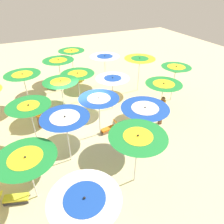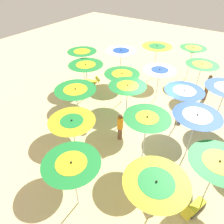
# 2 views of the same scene
# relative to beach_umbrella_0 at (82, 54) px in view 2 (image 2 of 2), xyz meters

# --- Properties ---
(ground) EXTENTS (41.84, 41.84, 0.04)m
(ground) POSITION_rel_beach_umbrella_0_xyz_m (6.26, -1.36, -2.28)
(ground) COLOR beige
(beach_umbrella_0) EXTENTS (2.06, 2.06, 2.50)m
(beach_umbrella_0) POSITION_rel_beach_umbrella_0_xyz_m (0.00, 0.00, 0.00)
(beach_umbrella_0) COLOR silver
(beach_umbrella_0) RESTS_ON ground
(beach_umbrella_1) EXTENTS (2.20, 2.20, 2.40)m
(beach_umbrella_1) POSITION_rel_beach_umbrella_0_xyz_m (1.50, -1.38, -0.07)
(beach_umbrella_1) COLOR silver
(beach_umbrella_1) RESTS_ON ground
(beach_umbrella_2) EXTENTS (2.18, 2.18, 2.35)m
(beach_umbrella_2) POSITION_rel_beach_umbrella_0_xyz_m (2.93, -3.90, -0.18)
(beach_umbrella_2) COLOR silver
(beach_umbrella_2) RESTS_ON ground
(beach_umbrella_3) EXTENTS (1.95, 1.95, 2.47)m
(beach_umbrella_3) POSITION_rel_beach_umbrella_0_xyz_m (4.64, -5.98, -0.02)
(beach_umbrella_3) COLOR silver
(beach_umbrella_3) RESTS_ON ground
(beach_umbrella_4) EXTENTS (1.96, 1.96, 2.49)m
(beach_umbrella_4) POSITION_rel_beach_umbrella_0_xyz_m (6.14, -7.60, -0.01)
(beach_umbrella_4) COLOR silver
(beach_umbrella_4) RESTS_ON ground
(beach_umbrella_5) EXTENTS (2.24, 2.24, 2.37)m
(beach_umbrella_5) POSITION_rel_beach_umbrella_0_xyz_m (1.97, 1.97, -0.16)
(beach_umbrella_5) COLOR silver
(beach_umbrella_5) RESTS_ON ground
(beach_umbrella_6) EXTENTS (2.17, 2.17, 2.14)m
(beach_umbrella_6) POSITION_rel_beach_umbrella_0_xyz_m (3.75, -0.69, -0.34)
(beach_umbrella_6) COLOR silver
(beach_umbrella_6) RESTS_ON ground
(beach_umbrella_7) EXTENTS (2.03, 2.03, 2.35)m
(beach_umbrella_7) POSITION_rel_beach_umbrella_0_xyz_m (4.94, -2.05, -0.17)
(beach_umbrella_7) COLOR silver
(beach_umbrella_7) RESTS_ON ground
(beach_umbrella_8) EXTENTS (2.02, 2.02, 2.44)m
(beach_umbrella_8) POSITION_rel_beach_umbrella_0_xyz_m (7.07, -4.00, -0.10)
(beach_umbrella_8) COLOR silver
(beach_umbrella_8) RESTS_ON ground
(beach_umbrella_9) EXTENTS (2.16, 2.16, 2.19)m
(beach_umbrella_9) POSITION_rel_beach_umbrella_0_xyz_m (8.67, -6.48, -0.33)
(beach_umbrella_9) COLOR silver
(beach_umbrella_9) RESTS_ON ground
(beach_umbrella_10) EXTENTS (2.19, 2.19, 2.53)m
(beach_umbrella_10) POSITION_rel_beach_umbrella_0_xyz_m (3.92, 3.80, 0.01)
(beach_umbrella_10) COLOR silver
(beach_umbrella_10) RESTS_ON ground
(beach_umbrella_11) EXTENTS (2.08, 2.08, 2.19)m
(beach_umbrella_11) POSITION_rel_beach_umbrella_0_xyz_m (5.45, 0.99, -0.29)
(beach_umbrella_11) COLOR silver
(beach_umbrella_11) RESTS_ON ground
(beach_umbrella_12) EXTENTS (2.04, 2.04, 2.31)m
(beach_umbrella_12) POSITION_rel_beach_umbrella_0_xyz_m (7.59, -0.78, -0.20)
(beach_umbrella_12) COLOR silver
(beach_umbrella_12) RESTS_ON ground
(beach_umbrella_13) EXTENTS (2.06, 2.06, 2.50)m
(beach_umbrella_13) POSITION_rel_beach_umbrella_0_xyz_m (8.77, -2.76, 0.02)
(beach_umbrella_13) COLOR silver
(beach_umbrella_13) RESTS_ON ground
(beach_umbrella_14) EXTENTS (2.14, 2.14, 2.19)m
(beach_umbrella_14) POSITION_rel_beach_umbrella_0_xyz_m (10.13, -4.50, -0.31)
(beach_umbrella_14) COLOR silver
(beach_umbrella_14) RESTS_ON ground
(beach_umbrella_15) EXTENTS (1.92, 1.92, 2.48)m
(beach_umbrella_15) POSITION_rel_beach_umbrella_0_xyz_m (6.17, 5.15, -0.05)
(beach_umbrella_15) COLOR silver
(beach_umbrella_15) RESTS_ON ground
(beach_umbrella_16) EXTENTS (2.13, 2.13, 2.18)m
(beach_umbrella_16) POSITION_rel_beach_umbrella_0_xyz_m (7.39, 3.30, -0.34)
(beach_umbrella_16) COLOR silver
(beach_umbrella_16) RESTS_ON ground
(lounger_0) EXTENTS (0.46, 1.10, 0.60)m
(lounger_0) POSITION_rel_beach_umbrella_0_xyz_m (7.57, -0.22, -2.06)
(lounger_0) COLOR olive
(lounger_0) RESTS_ON ground
(lounger_1) EXTENTS (1.20, 0.73, 0.64)m
(lounger_1) POSITION_rel_beach_umbrella_0_xyz_m (0.58, 0.16, -2.05)
(lounger_1) COLOR olive
(lounger_1) RESTS_ON ground
(lounger_2) EXTENTS (1.08, 0.89, 0.70)m
(lounger_2) POSITION_rel_beach_umbrella_0_xyz_m (8.31, -6.02, -2.04)
(lounger_2) COLOR silver
(lounger_2) RESTS_ON ground
(lounger_3) EXTENTS (0.71, 1.29, 0.52)m
(lounger_3) POSITION_rel_beach_umbrella_0_xyz_m (9.97, -5.32, -2.07)
(lounger_3) COLOR #333338
(lounger_3) RESTS_ON ground
(lounger_4) EXTENTS (1.07, 1.04, 0.55)m
(lounger_4) POSITION_rel_beach_umbrella_0_xyz_m (0.91, -2.06, -2.06)
(lounger_4) COLOR #333338
(lounger_4) RESTS_ON ground
(beachgoer_0) EXTENTS (0.30, 0.30, 1.61)m
(beachgoer_0) POSITION_rel_beach_umbrella_0_xyz_m (5.53, -3.64, -1.42)
(beachgoer_0) COLOR brown
(beachgoer_0) RESTS_ON ground
(beachgoer_1) EXTENTS (0.30, 0.30, 1.78)m
(beachgoer_1) POSITION_rel_beach_umbrella_0_xyz_m (8.18, 2.76, -1.32)
(beachgoer_1) COLOR brown
(beachgoer_1) RESTS_ON ground
(beach_ball) EXTENTS (0.29, 0.29, 0.29)m
(beach_ball) POSITION_rel_beach_umbrella_0_xyz_m (3.70, -4.30, -2.11)
(beach_ball) COLOR white
(beach_ball) RESTS_ON ground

